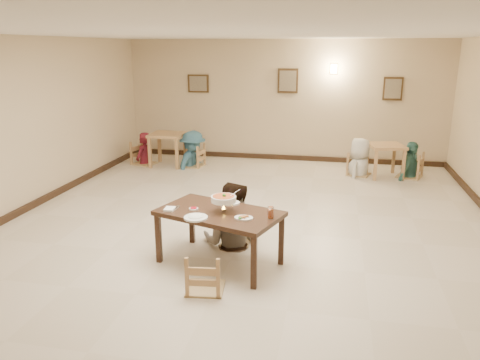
% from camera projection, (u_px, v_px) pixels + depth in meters
% --- Properties ---
extents(floor, '(10.00, 10.00, 0.00)m').
position_uv_depth(floor, '(246.00, 230.00, 7.41)').
color(floor, beige).
rests_on(floor, ground).
extents(ceiling, '(10.00, 10.00, 0.00)m').
position_uv_depth(ceiling, '(246.00, 32.00, 6.59)').
color(ceiling, white).
rests_on(ceiling, wall_back).
extents(wall_back, '(10.00, 0.00, 10.00)m').
position_uv_depth(wall_back, '(283.00, 101.00, 11.72)').
color(wall_back, beige).
rests_on(wall_back, floor).
extents(wall_front, '(10.00, 0.00, 10.00)m').
position_uv_depth(wall_front, '(54.00, 322.00, 2.29)').
color(wall_front, beige).
rests_on(wall_front, floor).
extents(wall_left, '(0.00, 10.00, 10.00)m').
position_uv_depth(wall_left, '(10.00, 128.00, 7.78)').
color(wall_left, beige).
rests_on(wall_left, floor).
extents(baseboard_back, '(8.00, 0.06, 0.12)m').
position_uv_depth(baseboard_back, '(282.00, 157.00, 12.08)').
color(baseboard_back, black).
rests_on(baseboard_back, floor).
extents(baseboard_left, '(0.06, 10.00, 0.12)m').
position_uv_depth(baseboard_left, '(23.00, 210.00, 8.16)').
color(baseboard_left, black).
rests_on(baseboard_left, floor).
extents(picture_a, '(0.55, 0.04, 0.45)m').
position_uv_depth(picture_a, '(198.00, 84.00, 11.99)').
color(picture_a, '#392715').
rests_on(picture_a, wall_back).
extents(picture_b, '(0.50, 0.04, 0.60)m').
position_uv_depth(picture_b, '(288.00, 81.00, 11.52)').
color(picture_b, '#392715').
rests_on(picture_b, wall_back).
extents(picture_c, '(0.45, 0.04, 0.55)m').
position_uv_depth(picture_c, '(393.00, 89.00, 11.08)').
color(picture_c, '#392715').
rests_on(picture_c, wall_back).
extents(wall_sconce, '(0.16, 0.05, 0.22)m').
position_uv_depth(wall_sconce, '(334.00, 69.00, 11.23)').
color(wall_sconce, '#FFD88C').
rests_on(wall_sconce, wall_back).
extents(main_table, '(1.77, 1.33, 0.74)m').
position_uv_depth(main_table, '(219.00, 217.00, 6.12)').
color(main_table, '#392317').
rests_on(main_table, floor).
extents(chair_far, '(0.42, 0.42, 0.90)m').
position_uv_depth(chair_far, '(235.00, 213.00, 6.86)').
color(chair_far, tan).
rests_on(chair_far, floor).
extents(chair_near, '(0.44, 0.44, 0.93)m').
position_uv_depth(chair_near, '(205.00, 254.00, 5.48)').
color(chair_near, tan).
rests_on(chair_near, floor).
extents(main_diner, '(0.97, 0.78, 1.88)m').
position_uv_depth(main_diner, '(231.00, 182.00, 6.68)').
color(main_diner, gray).
rests_on(main_diner, floor).
extents(curry_warmer, '(0.37, 0.33, 0.29)m').
position_uv_depth(curry_warmer, '(224.00, 199.00, 6.04)').
color(curry_warmer, silver).
rests_on(curry_warmer, main_table).
extents(rice_plate_far, '(0.30, 0.30, 0.07)m').
position_uv_depth(rice_plate_far, '(229.00, 202.00, 6.40)').
color(rice_plate_far, white).
rests_on(rice_plate_far, main_table).
extents(rice_plate_near, '(0.30, 0.30, 0.07)m').
position_uv_depth(rice_plate_near, '(196.00, 217.00, 5.84)').
color(rice_plate_near, white).
rests_on(rice_plate_near, main_table).
extents(fried_plate, '(0.24, 0.24, 0.05)m').
position_uv_depth(fried_plate, '(244.00, 217.00, 5.83)').
color(fried_plate, white).
rests_on(fried_plate, main_table).
extents(chili_dish, '(0.12, 0.12, 0.03)m').
position_uv_depth(chili_dish, '(194.00, 209.00, 6.16)').
color(chili_dish, white).
rests_on(chili_dish, main_table).
extents(napkin_cutlery, '(0.16, 0.26, 0.03)m').
position_uv_depth(napkin_cutlery, '(170.00, 209.00, 6.14)').
color(napkin_cutlery, white).
rests_on(napkin_cutlery, main_table).
extents(drink_glass, '(0.08, 0.08, 0.15)m').
position_uv_depth(drink_glass, '(271.00, 213.00, 5.84)').
color(drink_glass, white).
rests_on(drink_glass, main_table).
extents(bg_table_left, '(0.81, 0.81, 0.79)m').
position_uv_depth(bg_table_left, '(167.00, 139.00, 11.33)').
color(bg_table_left, tan).
rests_on(bg_table_left, floor).
extents(bg_table_right, '(0.88, 0.88, 0.73)m').
position_uv_depth(bg_table_right, '(386.00, 151.00, 10.34)').
color(bg_table_right, tan).
rests_on(bg_table_right, floor).
extents(bg_chair_ll, '(0.50, 0.50, 1.07)m').
position_uv_depth(bg_chair_ll, '(143.00, 143.00, 11.48)').
color(bg_chair_ll, tan).
rests_on(bg_chair_ll, floor).
extents(bg_chair_lr, '(0.48, 0.48, 1.02)m').
position_uv_depth(bg_chair_lr, '(193.00, 146.00, 11.26)').
color(bg_chair_lr, tan).
rests_on(bg_chair_lr, floor).
extents(bg_chair_rl, '(0.46, 0.46, 0.99)m').
position_uv_depth(bg_chair_rl, '(360.00, 154.00, 10.50)').
color(bg_chair_rl, tan).
rests_on(bg_chair_rl, floor).
extents(bg_chair_rr, '(0.49, 0.49, 1.05)m').
position_uv_depth(bg_chair_rr, '(411.00, 154.00, 10.32)').
color(bg_chair_rr, tan).
rests_on(bg_chair_rr, floor).
extents(bg_diner_a, '(0.46, 0.63, 1.59)m').
position_uv_depth(bg_diner_a, '(143.00, 132.00, 11.41)').
color(bg_diner_a, maroon).
rests_on(bg_diner_a, floor).
extents(bg_diner_b, '(0.88, 1.24, 1.75)m').
position_uv_depth(bg_diner_b, '(192.00, 131.00, 11.17)').
color(bg_diner_b, teal).
rests_on(bg_diner_b, floor).
extents(bg_diner_c, '(0.80, 0.97, 1.69)m').
position_uv_depth(bg_diner_c, '(361.00, 138.00, 10.40)').
color(bg_diner_c, silver).
rests_on(bg_diner_c, floor).
extents(bg_diner_d, '(0.81, 1.01, 1.61)m').
position_uv_depth(bg_diner_d, '(412.00, 142.00, 10.24)').
color(bg_diner_d, teal).
rests_on(bg_diner_d, floor).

